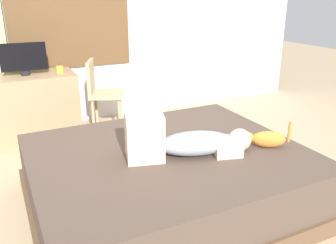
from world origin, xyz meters
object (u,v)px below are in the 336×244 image
Objects in this scene: cat at (266,139)px; chair_by_desk at (100,90)px; cup at (60,70)px; desk at (36,107)px; tv_monitor at (23,59)px; bed at (168,179)px; person_lying at (183,141)px.

chair_by_desk is (-0.71, 2.07, -0.03)m from cat.
desk is at bearing 169.37° from cup.
cat is 0.36× the size of desk.
cup is at bearing -10.63° from desk.
desk is 0.51m from cup.
cat is at bearing -57.02° from desk.
bed is at bearing -68.00° from tv_monitor.
chair_by_desk reaches higher than cat.
person_lying is 1.04× the size of desk.
cup is at bearing 117.79° from cat.
person_lying is 11.52× the size of cup.
chair_by_desk is at bearing 108.92° from cat.
chair_by_desk is (0.42, -0.08, -0.27)m from cup.
desk is 0.75m from chair_by_desk.
bed is 0.38m from person_lying.
tv_monitor is at bearing 124.07° from cat.
tv_monitor reaches higher than chair_by_desk.
chair_by_desk is at bearing -10.49° from desk.
chair_by_desk is at bearing -10.38° from cup.
person_lying is 2.91× the size of cat.
desk is at bearing 0.00° from tv_monitor.
desk is at bearing 122.98° from cat.
person_lying reaches higher than bed.
cup is (-1.13, 2.15, 0.24)m from cat.
cup reaches higher than desk.
person_lying is (0.07, -0.11, 0.35)m from bed.
tv_monitor is 0.39m from cup.
chair_by_desk reaches higher than desk.
desk reaches higher than cat.
person_lying is at bearing 166.34° from cat.
desk is 11.06× the size of cup.
cup reaches higher than cat.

